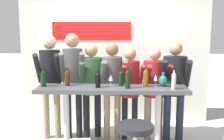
# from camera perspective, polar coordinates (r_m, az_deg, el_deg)

# --- Properties ---
(back_wall) EXTENTS (3.88, 0.12, 2.76)m
(back_wall) POSITION_cam_1_polar(r_m,az_deg,el_deg) (5.17, 0.45, 3.48)
(back_wall) COLOR silver
(back_wall) RESTS_ON ground_plane
(tasting_table) EXTENTS (2.28, 0.50, 1.01)m
(tasting_table) POSITION_cam_1_polar(r_m,az_deg,el_deg) (3.82, -0.04, -6.55)
(tasting_table) COLOR #4C4C51
(tasting_table) RESTS_ON ground_plane
(person_far_left) EXTENTS (0.45, 0.58, 1.79)m
(person_far_left) POSITION_cam_1_polar(r_m,az_deg,el_deg) (4.37, -13.92, -1.10)
(person_far_left) COLOR gray
(person_far_left) RESTS_ON ground_plane
(person_left) EXTENTS (0.46, 0.59, 1.82)m
(person_left) POSITION_cam_1_polar(r_m,az_deg,el_deg) (4.29, -8.95, -0.81)
(person_left) COLOR black
(person_left) RESTS_ON ground_plane
(person_center_left) EXTENTS (0.49, 0.58, 1.64)m
(person_center_left) POSITION_cam_1_polar(r_m,az_deg,el_deg) (4.32, -4.65, -2.44)
(person_center_left) COLOR black
(person_center_left) RESTS_ON ground_plane
(person_center) EXTENTS (0.46, 0.57, 1.66)m
(person_center) POSITION_cam_1_polar(r_m,az_deg,el_deg) (4.23, 0.07, -2.32)
(person_center) COLOR gray
(person_center) RESTS_ON ground_plane
(person_center_right) EXTENTS (0.43, 0.53, 1.58)m
(person_center_right) POSITION_cam_1_polar(r_m,az_deg,el_deg) (4.25, 4.16, -3.00)
(person_center_right) COLOR black
(person_center_right) RESTS_ON ground_plane
(person_right) EXTENTS (0.51, 0.59, 1.58)m
(person_right) POSITION_cam_1_polar(r_m,az_deg,el_deg) (4.31, 9.65, -3.11)
(person_right) COLOR gray
(person_right) RESTS_ON ground_plane
(person_far_right) EXTENTS (0.51, 0.59, 1.68)m
(person_far_right) POSITION_cam_1_polar(r_m,az_deg,el_deg) (4.29, 14.12, -2.44)
(person_far_right) COLOR #23283D
(person_far_right) RESTS_ON ground_plane
(wine_bottle_0) EXTENTS (0.08, 0.08, 0.29)m
(wine_bottle_0) POSITION_cam_1_polar(r_m,az_deg,el_deg) (3.94, -15.39, -1.72)
(wine_bottle_0) COLOR black
(wine_bottle_0) RESTS_ON tasting_table
(wine_bottle_1) EXTENTS (0.08, 0.08, 0.27)m
(wine_bottle_1) POSITION_cam_1_polar(r_m,az_deg,el_deg) (3.85, 2.06, -1.81)
(wine_bottle_1) COLOR black
(wine_bottle_1) RESTS_ON tasting_table
(wine_bottle_2) EXTENTS (0.08, 0.08, 0.26)m
(wine_bottle_2) POSITION_cam_1_polar(r_m,az_deg,el_deg) (3.73, -3.25, -2.17)
(wine_bottle_2) COLOR black
(wine_bottle_2) RESTS_ON tasting_table
(wine_bottle_3) EXTENTS (0.07, 0.07, 0.29)m
(wine_bottle_3) POSITION_cam_1_polar(r_m,az_deg,el_deg) (3.74, 13.95, -2.22)
(wine_bottle_3) COLOR #B7BCC1
(wine_bottle_3) RESTS_ON tasting_table
(wine_bottle_4) EXTENTS (0.08, 0.08, 0.31)m
(wine_bottle_4) POSITION_cam_1_polar(r_m,az_deg,el_deg) (3.82, 7.73, -1.70)
(wine_bottle_4) COLOR brown
(wine_bottle_4) RESTS_ON tasting_table
(wine_bottle_5) EXTENTS (0.07, 0.07, 0.32)m
(wine_bottle_5) POSITION_cam_1_polar(r_m,az_deg,el_deg) (3.67, 3.61, -1.94)
(wine_bottle_5) COLOR black
(wine_bottle_5) RESTS_ON tasting_table
(wine_bottle_6) EXTENTS (0.08, 0.08, 0.28)m
(wine_bottle_6) POSITION_cam_1_polar(r_m,az_deg,el_deg) (3.92, -10.18, -1.62)
(wine_bottle_6) COLOR #4C1E0F
(wine_bottle_6) RESTS_ON tasting_table
(wine_glass_0) EXTENTS (0.07, 0.07, 0.18)m
(wine_glass_0) POSITION_cam_1_polar(r_m,az_deg,el_deg) (3.88, 9.94, -1.83)
(wine_glass_0) COLOR silver
(wine_glass_0) RESTS_ON tasting_table
(wine_glass_1) EXTENTS (0.07, 0.07, 0.18)m
(wine_glass_1) POSITION_cam_1_polar(r_m,az_deg,el_deg) (3.82, -0.25, -1.88)
(wine_glass_1) COLOR silver
(wine_glass_1) RESTS_ON tasting_table
(decorative_vase) EXTENTS (0.13, 0.13, 0.22)m
(decorative_vase) POSITION_cam_1_polar(r_m,az_deg,el_deg) (3.90, 11.60, -2.40)
(decorative_vase) COLOR #1E665B
(decorative_vase) RESTS_ON tasting_table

